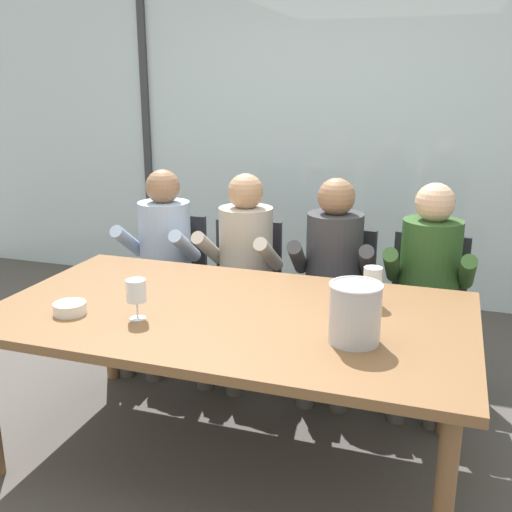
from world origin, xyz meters
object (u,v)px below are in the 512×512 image
object	(u,v)px
wine_glass_by_left_taster	(373,279)
ice_bucket_primary	(355,312)
person_pale_blue_shirt	(160,254)
tasting_bowl	(70,308)
chair_right_of_center	(426,301)
person_charcoal_jacket	(332,271)
person_olive_shirt	(428,280)
chair_left_of_center	(245,281)
dining_table	(231,323)
wine_glass_near_bucket	(136,293)
chair_center	(335,291)
person_beige_jumper	(241,262)
chair_near_curtain	(171,273)

from	to	relation	value
wine_glass_by_left_taster	ice_bucket_primary	bearing A→B (deg)	-91.19
person_pale_blue_shirt	tasting_bowl	xyz separation A→B (m)	(0.15, -1.12, 0.08)
person_pale_blue_shirt	wine_glass_by_left_taster	xyz separation A→B (m)	(1.37, -0.59, 0.17)
chair_right_of_center	tasting_bowl	distance (m)	1.93
chair_right_of_center	person_charcoal_jacket	bearing A→B (deg)	-160.24
person_charcoal_jacket	tasting_bowl	distance (m)	1.45
person_olive_shirt	wine_glass_by_left_taster	distance (m)	0.65
person_pale_blue_shirt	tasting_bowl	world-z (taller)	person_pale_blue_shirt
person_pale_blue_shirt	person_charcoal_jacket	size ratio (longest dim) A/B	1.00
person_charcoal_jacket	chair_left_of_center	bearing A→B (deg)	160.34
dining_table	wine_glass_near_bucket	distance (m)	0.44
wine_glass_by_left_taster	person_charcoal_jacket	bearing A→B (deg)	116.51
chair_left_of_center	wine_glass_by_left_taster	world-z (taller)	wine_glass_by_left_taster
chair_center	person_beige_jumper	world-z (taller)	person_beige_jumper
tasting_bowl	wine_glass_near_bucket	xyz separation A→B (m)	(0.31, 0.04, 0.09)
wine_glass_by_left_taster	chair_center	bearing A→B (deg)	112.43
chair_center	person_pale_blue_shirt	xyz separation A→B (m)	(-1.06, -0.15, 0.17)
chair_left_of_center	chair_center	size ratio (longest dim) A/B	1.00
dining_table	person_charcoal_jacket	distance (m)	0.90
chair_left_of_center	chair_center	world-z (taller)	same
chair_near_curtain	person_pale_blue_shirt	world-z (taller)	person_pale_blue_shirt
chair_left_of_center	chair_right_of_center	distance (m)	1.09
person_beige_jumper	wine_glass_by_left_taster	distance (m)	1.04
chair_left_of_center	person_beige_jumper	size ratio (longest dim) A/B	0.73
chair_center	wine_glass_near_bucket	size ratio (longest dim) A/B	4.97
chair_left_of_center	tasting_bowl	size ratio (longest dim) A/B	6.16
wine_glass_by_left_taster	chair_left_of_center	bearing A→B (deg)	139.60
chair_center	person_charcoal_jacket	bearing A→B (deg)	-79.86
dining_table	wine_glass_near_bucket	world-z (taller)	wine_glass_near_bucket
chair_right_of_center	wine_glass_by_left_taster	world-z (taller)	wine_glass_by_left_taster
chair_left_of_center	person_pale_blue_shirt	size ratio (longest dim) A/B	0.73
dining_table	chair_near_curtain	world-z (taller)	chair_near_curtain
chair_near_curtain	wine_glass_near_bucket	world-z (taller)	wine_glass_near_bucket
person_pale_blue_shirt	wine_glass_near_bucket	bearing A→B (deg)	-68.15
chair_right_of_center	person_charcoal_jacket	xyz separation A→B (m)	(-0.51, -0.15, 0.17)
person_charcoal_jacket	chair_right_of_center	bearing A→B (deg)	10.90
tasting_bowl	wine_glass_by_left_taster	world-z (taller)	wine_glass_by_left_taster
person_olive_shirt	tasting_bowl	distance (m)	1.83
ice_bucket_primary	person_beige_jumper	bearing A→B (deg)	129.16
person_beige_jumper	ice_bucket_primary	distance (m)	1.33
person_charcoal_jacket	tasting_bowl	world-z (taller)	person_charcoal_jacket
chair_right_of_center	person_beige_jumper	xyz separation A→B (m)	(-1.06, -0.15, 0.17)
person_olive_shirt	chair_left_of_center	bearing A→B (deg)	172.58
ice_bucket_primary	chair_center	bearing A→B (deg)	104.25
person_charcoal_jacket	ice_bucket_primary	bearing A→B (deg)	-79.57
person_beige_jumper	ice_bucket_primary	world-z (taller)	person_beige_jumper
chair_left_of_center	person_pale_blue_shirt	world-z (taller)	person_pale_blue_shirt
ice_bucket_primary	wine_glass_by_left_taster	world-z (taller)	ice_bucket_primary
chair_center	wine_glass_near_bucket	xyz separation A→B (m)	(-0.61, -1.23, 0.34)
person_pale_blue_shirt	person_beige_jumper	xyz separation A→B (m)	(0.53, 0.00, 0.00)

